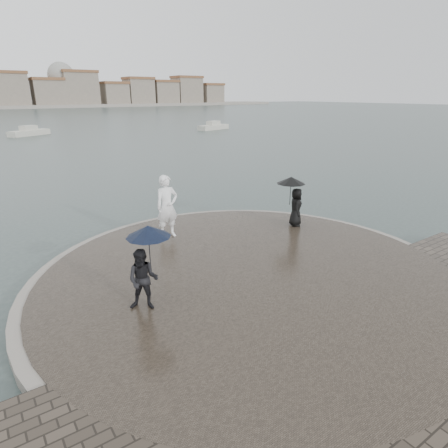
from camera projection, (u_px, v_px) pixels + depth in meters
ground at (346, 344)px, 8.31m from camera, size 400.00×400.00×0.00m
kerb_ring at (249, 277)px, 10.98m from camera, size 12.50×12.50×0.32m
quay_tip at (249, 277)px, 10.98m from camera, size 11.90×11.90×0.36m
statue at (167, 207)px, 13.22m from camera, size 0.82×0.54×2.25m
visitor_left at (145, 264)px, 8.75m from camera, size 1.25×1.08×2.04m
visitor_right at (294, 197)px, 14.34m from camera, size 1.21×1.09×1.95m
boats at (71, 138)px, 43.38m from camera, size 46.31×26.45×1.50m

